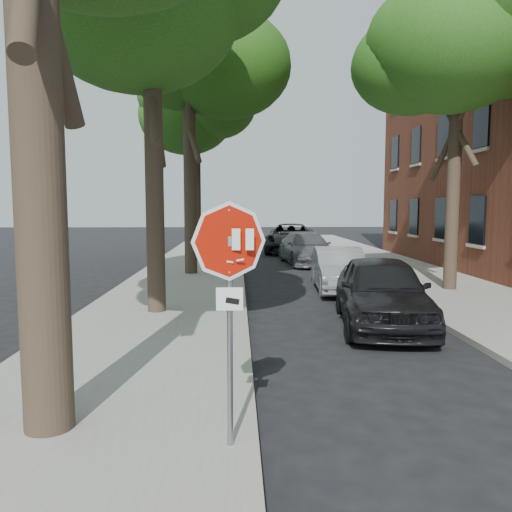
{
  "coord_description": "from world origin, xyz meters",
  "views": [
    {
      "loc": [
        -0.62,
        -5.14,
        2.68
      ],
      "look_at": [
        -0.38,
        1.13,
        2.05
      ],
      "focal_mm": 35.0,
      "sensor_mm": 36.0,
      "label": 1
    }
  ],
  "objects": [
    {
      "name": "sidewalk_left",
      "position": [
        -2.5,
        12.0,
        0.06
      ],
      "size": [
        4.0,
        55.0,
        0.12
      ],
      "primitive_type": "cube",
      "color": "gray",
      "rests_on": "ground"
    },
    {
      "name": "tree_right",
      "position": [
        5.98,
        10.11,
        7.21
      ],
      "size": [
        5.29,
        4.91,
        9.33
      ],
      "color": "black",
      "rests_on": "sidewalk_right"
    },
    {
      "name": "car_d",
      "position": [
        2.5,
        23.68,
        0.84
      ],
      "size": [
        3.58,
        6.35,
        1.68
      ],
      "primitive_type": "imported",
      "rotation": [
        0.0,
        0.0,
        -0.14
      ],
      "color": "black",
      "rests_on": "ground"
    },
    {
      "name": "tree_far",
      "position": [
        -2.72,
        21.11,
        7.21
      ],
      "size": [
        5.29,
        4.91,
        9.33
      ],
      "color": "black",
      "rests_on": "sidewalk_left"
    },
    {
      "name": "stop_sign",
      "position": [
        -0.7,
        -0.03,
        1.95
      ],
      "size": [
        0.76,
        0.34,
        2.61
      ],
      "color": "gray",
      "rests_on": "sidewalk_left"
    },
    {
      "name": "curb_right",
      "position": [
        3.95,
        12.0,
        0.07
      ],
      "size": [
        0.12,
        55.0,
        0.13
      ],
      "primitive_type": "cube",
      "color": "#9E9384",
      "rests_on": "ground"
    },
    {
      "name": "car_b",
      "position": [
        2.6,
        10.43,
        0.69
      ],
      "size": [
        1.72,
        4.25,
        1.37
      ],
      "primitive_type": "imported",
      "rotation": [
        0.0,
        0.0,
        -0.07
      ],
      "color": "#A5A6AD",
      "rests_on": "ground"
    },
    {
      "name": "car_c",
      "position": [
        2.6,
        17.84,
        0.73
      ],
      "size": [
        2.51,
        5.21,
        1.46
      ],
      "primitive_type": "imported",
      "rotation": [
        0.0,
        0.0,
        0.09
      ],
      "color": "#57585D",
      "rests_on": "ground"
    },
    {
      "name": "curb_left",
      "position": [
        -0.45,
        12.0,
        0.07
      ],
      "size": [
        0.12,
        55.0,
        0.13
      ],
      "primitive_type": "cube",
      "color": "#9E9384",
      "rests_on": "ground"
    },
    {
      "name": "ground",
      "position": [
        0.0,
        0.0,
        0.0
      ],
      "size": [
        120.0,
        120.0,
        0.0
      ],
      "primitive_type": "plane",
      "color": "black",
      "rests_on": "ground"
    },
    {
      "name": "sidewalk_right",
      "position": [
        6.0,
        12.0,
        0.06
      ],
      "size": [
        4.0,
        55.0,
        0.12
      ],
      "primitive_type": "cube",
      "color": "gray",
      "rests_on": "ground"
    },
    {
      "name": "tree_mid_b",
      "position": [
        -2.42,
        14.12,
        8.0
      ],
      "size": [
        5.88,
        5.46,
        10.36
      ],
      "color": "black",
      "rests_on": "sidewalk_left"
    },
    {
      "name": "car_a",
      "position": [
        2.6,
        5.72,
        0.79
      ],
      "size": [
        2.47,
        4.85,
        1.58
      ],
      "primitive_type": "imported",
      "rotation": [
        0.0,
        0.0,
        -0.14
      ],
      "color": "black",
      "rests_on": "ground"
    }
  ]
}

